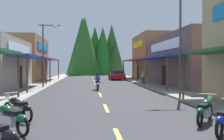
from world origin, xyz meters
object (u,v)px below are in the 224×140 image
streetlamp_right (176,32)px  rider_cruising_lead (98,82)px  motorcycle_parked_left_2 (18,108)px  motorcycle_parked_right_3 (205,110)px  parked_car_curbside (117,75)px  motorcycle_parked_left_1 (9,118)px  pedestrian_browsing (143,77)px  streetlamp_left (46,46)px

streetlamp_right → rider_cruising_lead: bearing=128.3°
streetlamp_right → motorcycle_parked_left_2: size_ratio=4.06×
streetlamp_right → motorcycle_parked_left_2: bearing=-146.0°
streetlamp_right → motorcycle_parked_right_3: bearing=-101.3°
motorcycle_parked_left_2 → parked_car_curbside: (7.01, 26.71, 0.20)m
rider_cruising_lead → motorcycle_parked_left_2: bearing=161.9°
streetlamp_right → parked_car_curbside: size_ratio=1.51×
motorcycle_parked_left_1 → pedestrian_browsing: (8.51, 18.84, 0.41)m
parked_car_curbside → motorcycle_parked_left_1: bearing=164.5°
rider_cruising_lead → parked_car_curbside: (3.44, 15.05, 0.03)m
pedestrian_browsing → rider_cruising_lead: bearing=-57.8°
motorcycle_parked_right_3 → motorcycle_parked_left_1: 6.74m
motorcycle_parked_left_1 → rider_cruising_lead: bearing=-60.5°
streetlamp_right → rider_cruising_lead: 8.49m
streetlamp_right → rider_cruising_lead: streetlamp_right is taller
rider_cruising_lead → pedestrian_browsing: rider_cruising_lead is taller
motorcycle_parked_right_3 → parked_car_curbside: (0.04, 27.92, 0.20)m
rider_cruising_lead → parked_car_curbside: bearing=-13.9°
streetlamp_right → pedestrian_browsing: 11.83m
motorcycle_parked_right_3 → motorcycle_parked_left_1: same height
motorcycle_parked_right_3 → motorcycle_parked_left_2: bearing=119.0°
streetlamp_right → rider_cruising_lead: size_ratio=3.08×
streetlamp_left → parked_car_curbside: (8.10, 12.93, -3.19)m
motorcycle_parked_right_3 → parked_car_curbside: 27.92m
streetlamp_left → motorcycle_parked_left_1: size_ratio=3.64×
motorcycle_parked_right_3 → pedestrian_browsing: pedestrian_browsing is taller
motorcycle_parked_left_2 → parked_car_curbside: parked_car_curbside is taller
streetlamp_left → motorcycle_parked_left_1: (1.35, -15.66, -3.39)m
motorcycle_parked_left_2 → rider_cruising_lead: size_ratio=0.76×
motorcycle_parked_left_2 → streetlamp_right: bearing=-99.5°
pedestrian_browsing → motorcycle_parked_left_2: bearing=-40.7°
streetlamp_right → parked_car_curbside: (-1.32, 21.09, -3.56)m
streetlamp_right → pedestrian_browsing: (0.43, 11.34, -3.34)m
streetlamp_right → motorcycle_parked_right_3: 7.91m
pedestrian_browsing → parked_car_curbside: size_ratio=0.36×
rider_cruising_lead → parked_car_curbside: 15.44m
motorcycle_parked_right_3 → pedestrian_browsing: (1.80, 18.17, 0.41)m
streetlamp_left → motorcycle_parked_left_2: (1.09, -13.77, -3.39)m
streetlamp_left → parked_car_curbside: streetlamp_left is taller
motorcycle_parked_left_1 → streetlamp_left: bearing=-41.9°
motorcycle_parked_left_2 → pedestrian_browsing: pedestrian_browsing is taller
rider_cruising_lead → streetlamp_left: bearing=64.5°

